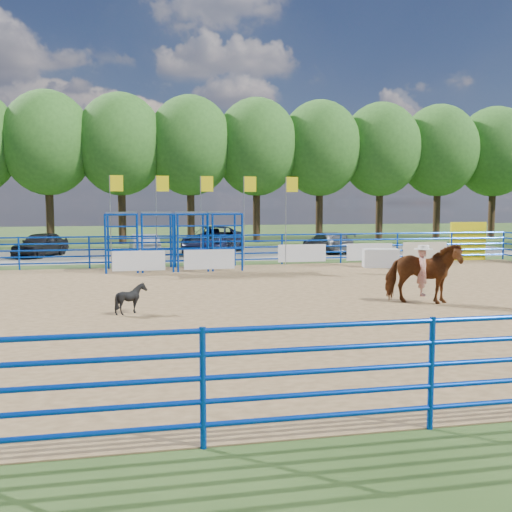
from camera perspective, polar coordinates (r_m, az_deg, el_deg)
name	(u,v)px	position (r m, az deg, el deg)	size (l,w,h in m)	color
ground	(266,301)	(17.35, 1.03, -4.57)	(120.00, 120.00, 0.00)	#364F1F
arena_dirt	(266,301)	(17.35, 1.03, -4.54)	(30.00, 20.00, 0.02)	olive
gravel_strip	(204,253)	(34.02, -5.18, 0.28)	(40.00, 10.00, 0.01)	gray
announcer_table	(381,258)	(26.93, 12.35, -0.21)	(1.60, 0.74, 0.85)	silver
horse_and_rider	(423,271)	(17.48, 16.35, -1.47)	(2.35, 1.72, 2.42)	brown
calf	(131,298)	(15.68, -12.37, -4.16)	(0.67, 0.75, 0.83)	black
car_a	(41,244)	(33.95, -20.73, 1.11)	(1.61, 4.01, 1.37)	black
car_b	(144,245)	(31.99, -11.10, 1.04)	(1.36, 3.89, 1.28)	gray
car_c	(214,240)	(33.81, -4.26, 1.62)	(2.65, 5.74, 1.60)	#151934
car_d	(328,242)	(34.68, 7.16, 1.38)	(1.72, 4.23, 1.23)	slate
perimeter_fence	(266,277)	(17.24, 1.03, -2.12)	(30.10, 20.10, 1.50)	#083AB9
chute_assembly	(182,242)	(25.65, -7.42, 1.43)	(19.32, 2.41, 4.20)	#083AB9
treeline	(190,141)	(43.09, -6.61, 11.35)	(56.40, 6.40, 11.24)	#3F2B19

